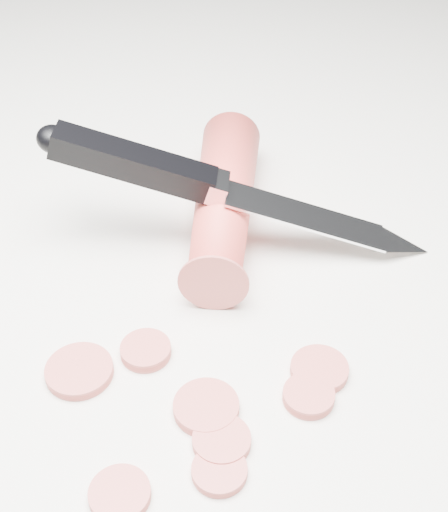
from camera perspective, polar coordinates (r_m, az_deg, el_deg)
name	(u,v)px	position (r m, az deg, el deg)	size (l,w,h in m)	color
ground	(144,324)	(0.45, -6.43, -5.42)	(2.40, 2.40, 0.00)	white
carrot	(224,201)	(0.51, -0.03, 4.43)	(0.04, 0.04, 0.17)	red
carrot_slice_0	(79,371)	(0.43, -11.50, -8.99)	(0.04, 0.04, 0.01)	#C14C46
carrot_slice_1	(120,494)	(0.38, -8.34, -18.33)	(0.03, 0.03, 0.01)	#C14C46
carrot_slice_2	(206,407)	(0.41, -1.44, -12.00)	(0.04, 0.04, 0.01)	#C14C46
carrot_slice_3	(222,441)	(0.39, -0.19, -14.55)	(0.03, 0.03, 0.01)	#C14C46
carrot_slice_4	(319,370)	(0.43, 7.64, -8.99)	(0.03, 0.03, 0.01)	#C14C46
carrot_slice_5	(146,350)	(0.44, -6.29, -7.52)	(0.03, 0.03, 0.01)	#C14C46
carrot_slice_6	(219,471)	(0.39, -0.37, -16.81)	(0.03, 0.03, 0.01)	#C14C46
carrot_slice_7	(309,396)	(0.41, 6.79, -11.06)	(0.03, 0.03, 0.01)	#C14C46
kitchen_knife	(240,190)	(0.48, 1.28, 5.34)	(0.26, 0.15, 0.09)	silver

